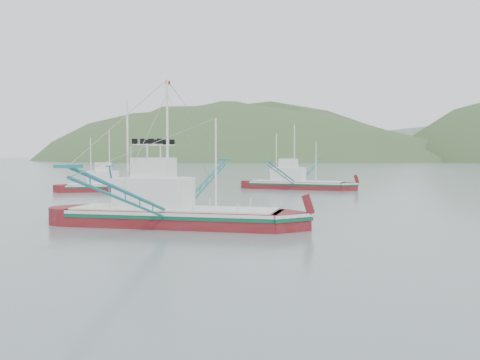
% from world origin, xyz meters
% --- Properties ---
extents(ground, '(1200.00, 1200.00, 0.00)m').
position_xyz_m(ground, '(0.00, 0.00, 0.00)').
color(ground, slate).
rests_on(ground, ground).
extents(main_boat, '(16.63, 28.80, 11.80)m').
position_xyz_m(main_boat, '(-2.15, -1.37, 2.12)').
color(main_boat, '#620E13').
rests_on(main_boat, ground).
extents(bg_boat_left, '(17.87, 21.06, 9.62)m').
position_xyz_m(bg_boat_left, '(-30.29, 26.80, 2.05)').
color(bg_boat_left, '#620E13').
rests_on(bg_boat_left, ground).
extents(bg_boat_far, '(14.80, 26.55, 10.74)m').
position_xyz_m(bg_boat_far, '(-7.84, 42.93, 1.47)').
color(bg_boat_far, '#620E13').
rests_on(bg_boat_far, ground).
extents(headland_left, '(448.00, 308.00, 210.00)m').
position_xyz_m(headland_left, '(-180.00, 360.00, 0.00)').
color(headland_left, '#38532B').
rests_on(headland_left, ground).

